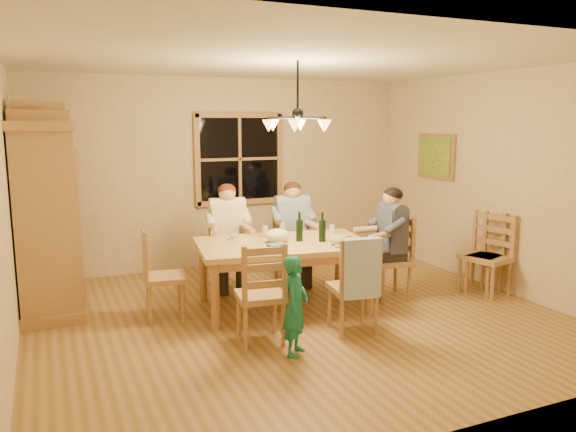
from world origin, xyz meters
name	(u,v)px	position (x,y,z in m)	size (l,w,h in m)	color
floor	(297,317)	(0.00, 0.00, 0.00)	(5.50, 5.50, 0.00)	olive
ceiling	(298,60)	(0.00, 0.00, 2.70)	(5.50, 5.00, 0.02)	white
wall_back	(226,173)	(0.00, 2.50, 1.35)	(5.50, 0.02, 2.70)	#C2B089
wall_left	(4,210)	(-2.75, 0.00, 1.35)	(0.02, 5.00, 2.70)	#C2B089
wall_right	(499,182)	(2.75, 0.00, 1.35)	(0.02, 5.00, 2.70)	#C2B089
window	(239,159)	(0.20, 2.47, 1.55)	(1.30, 0.06, 1.30)	black
painting	(436,156)	(2.71, 1.20, 1.60)	(0.06, 0.78, 0.64)	olive
chandelier	(298,123)	(0.00, 0.00, 2.08)	(0.77, 0.68, 0.71)	black
armoire	(47,216)	(-2.42, 1.37, 1.06)	(0.66, 1.40, 2.30)	olive
dining_table	(283,251)	(-0.01, 0.34, 0.66)	(2.03, 1.40, 0.76)	tan
chair_far_left	(228,265)	(-0.36, 1.29, 0.30)	(0.49, 0.48, 0.99)	#A36E47
chair_far_right	(293,261)	(0.47, 1.18, 0.30)	(0.49, 0.48, 0.99)	#A36E47
chair_near_left	(261,311)	(-0.60, -0.48, 0.30)	(0.49, 0.48, 0.99)	#A36E47
chair_near_right	(353,302)	(0.33, -0.61, 0.30)	(0.49, 0.48, 0.99)	#A36E47
chair_end_left	(165,291)	(-1.32, 0.52, 0.30)	(0.48, 0.49, 0.99)	#A36E47
chair_end_right	(390,273)	(1.29, 0.16, 0.30)	(0.48, 0.49, 0.99)	#A36E47
adult_woman	(228,223)	(-0.36, 1.29, 0.84)	(0.43, 0.47, 0.87)	#F7E8BF
adult_plaid_man	(293,220)	(0.47, 1.18, 0.84)	(0.43, 0.47, 0.87)	#38599A
adult_slate_man	(391,229)	(1.29, 0.16, 0.84)	(0.47, 0.43, 0.87)	#404567
towel	(361,269)	(0.31, -0.80, 0.70)	(0.38, 0.10, 0.58)	#A3B8DD
wine_bottle_a	(299,227)	(0.17, 0.32, 0.93)	(0.08, 0.08, 0.33)	black
wine_bottle_b	(322,227)	(0.40, 0.20, 0.93)	(0.08, 0.08, 0.33)	black
plate_woman	(239,238)	(-0.41, 0.73, 0.77)	(0.26, 0.26, 0.02)	white
plate_plaid	(304,234)	(0.36, 0.62, 0.77)	(0.26, 0.26, 0.02)	white
plate_slate	(343,237)	(0.71, 0.28, 0.77)	(0.26, 0.26, 0.02)	white
wine_glass_a	(265,231)	(-0.11, 0.67, 0.83)	(0.06, 0.06, 0.14)	silver
wine_glass_b	(332,231)	(0.62, 0.39, 0.83)	(0.06, 0.06, 0.14)	silver
cap	(338,240)	(0.48, -0.02, 0.82)	(0.20, 0.20, 0.11)	tan
napkin	(277,245)	(-0.17, 0.16, 0.78)	(0.18, 0.14, 0.03)	slate
cloth_bundle	(277,236)	(-0.08, 0.36, 0.84)	(0.28, 0.22, 0.15)	beige
child	(296,306)	(-0.42, -0.89, 0.46)	(0.33, 0.22, 0.92)	#1A7565
chair_spare_front	(488,271)	(2.45, -0.22, 0.30)	(0.51, 0.53, 0.99)	#A36E47
chair_spare_back	(480,268)	(2.45, -0.09, 0.30)	(0.55, 0.57, 0.99)	#A36E47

